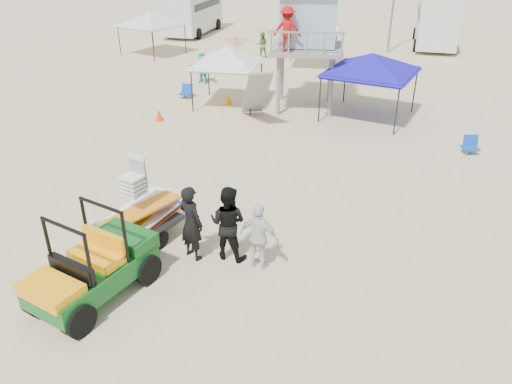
% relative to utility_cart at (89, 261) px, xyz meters
% --- Properties ---
extents(ground, '(140.00, 140.00, 0.00)m').
position_rel_utility_cart_xyz_m(ground, '(2.27, 0.40, -0.97)').
color(ground, beige).
rests_on(ground, ground).
extents(utility_cart, '(2.06, 3.01, 2.08)m').
position_rel_utility_cart_xyz_m(utility_cart, '(0.00, 0.00, 0.00)').
color(utility_cart, '#0D5419').
rests_on(utility_cart, ground).
extents(surf_trailer, '(1.76, 2.52, 2.11)m').
position_rel_utility_cart_xyz_m(surf_trailer, '(0.01, 2.34, -0.11)').
color(surf_trailer, black).
rests_on(surf_trailer, ground).
extents(man_left, '(0.85, 0.74, 1.95)m').
position_rel_utility_cart_xyz_m(man_left, '(1.52, 2.04, 0.01)').
color(man_left, black).
rests_on(man_left, ground).
extents(man_mid, '(1.00, 0.82, 1.93)m').
position_rel_utility_cart_xyz_m(man_mid, '(2.37, 2.29, -0.01)').
color(man_mid, black).
rests_on(man_mid, ground).
extents(man_right, '(1.06, 0.59, 1.71)m').
position_rel_utility_cart_xyz_m(man_right, '(3.22, 2.04, -0.11)').
color(man_right, silver).
rests_on(man_right, ground).
extents(lifeguard_tower, '(3.51, 3.51, 4.92)m').
position_rel_utility_cart_xyz_m(lifeguard_tower, '(1.94, 14.57, 2.69)').
color(lifeguard_tower, gray).
rests_on(lifeguard_tower, ground).
extents(canopy_blue, '(4.01, 4.01, 3.15)m').
position_rel_utility_cart_xyz_m(canopy_blue, '(4.89, 13.86, 1.63)').
color(canopy_blue, black).
rests_on(canopy_blue, ground).
extents(canopy_white_a, '(2.98, 2.98, 3.06)m').
position_rel_utility_cart_xyz_m(canopy_white_a, '(-1.45, 13.93, 1.54)').
color(canopy_white_a, black).
rests_on(canopy_white_a, ground).
extents(canopy_white_b, '(3.97, 3.97, 3.03)m').
position_rel_utility_cart_xyz_m(canopy_white_b, '(-9.50, 22.76, 1.51)').
color(canopy_white_b, black).
rests_on(canopy_white_b, ground).
extents(canopy_white_c, '(2.99, 2.99, 3.30)m').
position_rel_utility_cart_xyz_m(canopy_white_c, '(0.98, 21.97, 1.78)').
color(canopy_white_c, black).
rests_on(canopy_white_c, ground).
extents(umbrella_a, '(2.29, 2.33, 1.93)m').
position_rel_utility_cart_xyz_m(umbrella_a, '(-2.90, 19.93, -0.00)').
color(umbrella_a, red).
rests_on(umbrella_a, ground).
extents(umbrella_b, '(2.85, 2.87, 1.94)m').
position_rel_utility_cart_xyz_m(umbrella_b, '(-1.88, 23.11, 0.00)').
color(umbrella_b, '#CACB12').
rests_on(umbrella_b, ground).
extents(cone_near, '(0.34, 0.34, 0.50)m').
position_rel_utility_cart_xyz_m(cone_near, '(-3.60, 11.00, -0.72)').
color(cone_near, '#FF4808').
rests_on(cone_near, ground).
extents(cone_far, '(0.34, 0.34, 0.50)m').
position_rel_utility_cart_xyz_m(cone_far, '(-1.47, 13.94, -0.72)').
color(cone_far, orange).
rests_on(cone_far, ground).
extents(beach_chair_a, '(0.57, 0.61, 0.64)m').
position_rel_utility_cart_xyz_m(beach_chair_a, '(-3.76, 14.44, -0.66)').
color(beach_chair_a, '#1044B6').
rests_on(beach_chair_a, ground).
extents(beach_chair_b, '(0.68, 0.74, 0.64)m').
position_rel_utility_cart_xyz_m(beach_chair_b, '(8.82, 10.85, -0.66)').
color(beach_chair_b, '#1041AE').
rests_on(beach_chair_b, ground).
extents(rv_far_left, '(2.64, 6.80, 3.25)m').
position_rel_utility_cart_xyz_m(rv_far_left, '(-9.73, 30.39, 0.83)').
color(rv_far_left, silver).
rests_on(rv_far_left, ground).
extents(rv_mid_left, '(2.65, 6.50, 3.25)m').
position_rel_utility_cart_xyz_m(rv_mid_left, '(-0.73, 31.89, 0.83)').
color(rv_mid_left, silver).
rests_on(rv_mid_left, ground).
extents(rv_mid_right, '(2.64, 7.00, 3.25)m').
position_rel_utility_cart_xyz_m(rv_mid_right, '(8.27, 30.39, 0.83)').
color(rv_mid_right, silver).
rests_on(rv_mid_right, ground).
extents(distant_beachgoers, '(2.71, 7.44, 1.57)m').
position_rel_utility_cart_xyz_m(distant_beachgoers, '(-3.32, 19.84, -0.19)').
color(distant_beachgoers, '#5E8650').
rests_on(distant_beachgoers, ground).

